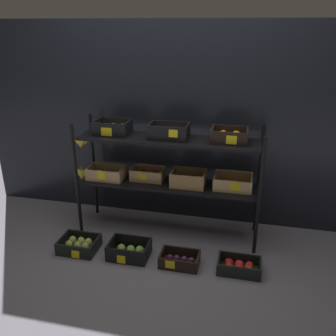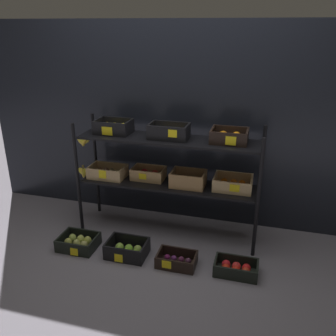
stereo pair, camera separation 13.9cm
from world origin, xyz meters
The scene contains 7 objects.
ground_plane centered at (0.00, 0.00, 0.00)m, with size 10.00×10.00×0.00m, color slate.
storefront_wall centered at (0.00, 0.39, 0.95)m, with size 4.02×0.12×1.91m, color black.
display_rack centered at (-0.02, 0.01, 0.71)m, with size 1.76×0.41×1.06m.
crate_ground_pear centered at (-0.69, -0.49, 0.05)m, with size 0.33×0.27×0.11m.
crate_ground_apple_green centered at (-0.23, -0.48, 0.05)m, with size 0.34×0.25×0.14m.
crate_ground_plum centered at (0.21, -0.50, 0.04)m, with size 0.32×0.21×0.11m.
crate_ground_apple_red centered at (0.70, -0.48, 0.04)m, with size 0.35×0.21×0.11m.
Camera 2 is at (0.82, -2.94, 1.86)m, focal length 38.95 mm.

